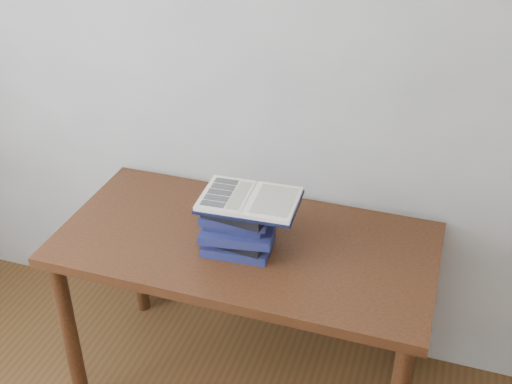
% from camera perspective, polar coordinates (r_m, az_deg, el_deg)
% --- Properties ---
extents(desk, '(1.34, 0.67, 0.72)m').
position_cam_1_polar(desk, '(2.35, -0.94, -6.24)').
color(desk, '#4D2B13').
rests_on(desk, ground).
extents(book_stack, '(0.27, 0.21, 0.19)m').
position_cam_1_polar(book_stack, '(2.20, -1.59, -3.04)').
color(book_stack, navy).
rests_on(book_stack, desk).
extents(open_book, '(0.34, 0.25, 0.03)m').
position_cam_1_polar(open_book, '(2.14, -0.56, -0.71)').
color(open_book, black).
rests_on(open_book, book_stack).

